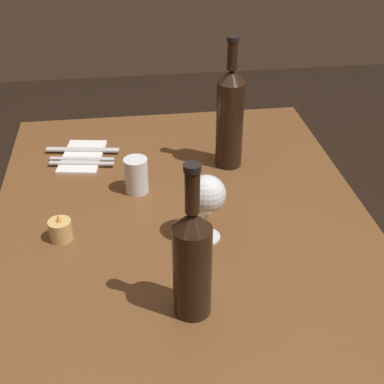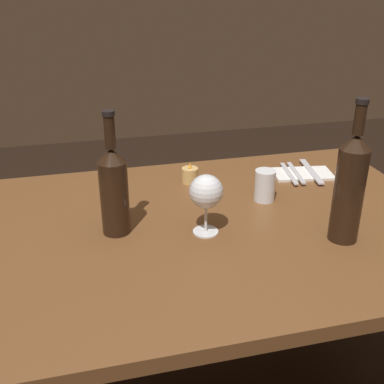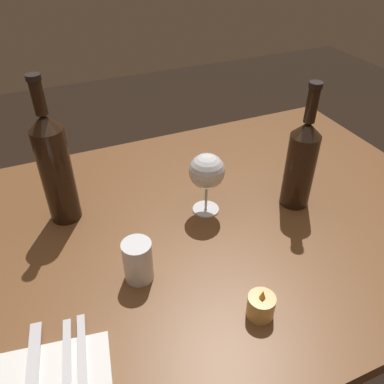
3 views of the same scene
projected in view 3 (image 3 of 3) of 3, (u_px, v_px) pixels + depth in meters
ground_plane at (200, 381)px, 1.40m from camera, size 6.00×6.00×0.00m
dining_table at (202, 250)px, 1.01m from camera, size 1.30×0.90×0.74m
wine_glass_left at (207, 173)px, 0.93m from camera, size 0.09×0.09×0.16m
wine_bottle at (301, 162)px, 0.95m from camera, size 0.07×0.07×0.32m
wine_bottle_second at (55, 167)px, 0.89m from camera, size 0.07×0.07×0.36m
water_tumbler at (138, 262)px, 0.80m from camera, size 0.06×0.06×0.09m
votive_candle at (261, 307)px, 0.74m from camera, size 0.05×0.05×0.07m
folded_napkin at (52, 373)px, 0.65m from camera, size 0.21×0.14×0.01m
fork_inner at (67, 365)px, 0.66m from camera, size 0.04×0.18×0.00m
fork_outer at (82, 360)px, 0.66m from camera, size 0.04×0.18×0.00m
table_knife at (32, 378)px, 0.64m from camera, size 0.05×0.21×0.00m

